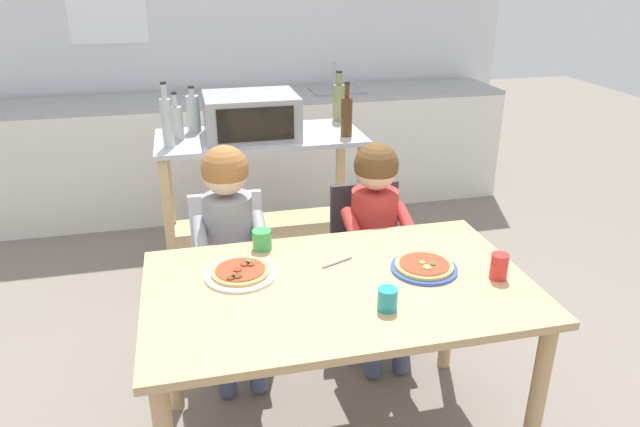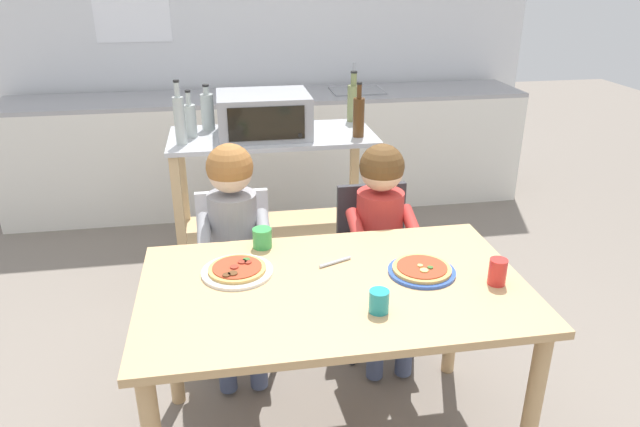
{
  "view_description": "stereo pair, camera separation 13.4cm",
  "coord_description": "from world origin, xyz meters",
  "px_view_note": "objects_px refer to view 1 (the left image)",
  "views": [
    {
      "loc": [
        -0.49,
        -1.77,
        1.81
      ],
      "look_at": [
        0.0,
        0.3,
        0.89
      ],
      "focal_mm": 32.75,
      "sensor_mm": 36.0,
      "label": 1
    },
    {
      "loc": [
        -0.36,
        -1.8,
        1.81
      ],
      "look_at": [
        0.0,
        0.3,
        0.89
      ],
      "focal_mm": 32.75,
      "sensor_mm": 36.0,
      "label": 2
    }
  ],
  "objects_px": {
    "bottle_brown_beer": "(167,121)",
    "pizza_plate_blue_rimmed": "(424,267)",
    "drinking_cup_red": "(499,266)",
    "kitchen_island_cart": "(262,185)",
    "child_in_red_shirt": "(378,225)",
    "child_in_grey_shirt": "(230,234)",
    "drinking_cup_teal": "(387,299)",
    "dining_table": "(339,307)",
    "toaster_oven": "(251,116)",
    "bottle_squat_spirits": "(193,113)",
    "bottle_slim_sauce": "(347,115)",
    "dining_chair_left": "(231,267)",
    "bottle_clear_vinegar": "(177,122)",
    "serving_spoon": "(337,262)",
    "pizza_plate_white": "(240,273)",
    "dining_chair_right": "(369,254)",
    "drinking_cup_green": "(262,240)",
    "bottle_dark_olive_oil": "(339,101)"
  },
  "relations": [
    {
      "from": "bottle_brown_beer",
      "to": "pizza_plate_blue_rimmed",
      "type": "height_order",
      "value": "bottle_brown_beer"
    },
    {
      "from": "drinking_cup_red",
      "to": "kitchen_island_cart",
      "type": "bearing_deg",
      "value": 113.62
    },
    {
      "from": "kitchen_island_cart",
      "to": "child_in_red_shirt",
      "type": "height_order",
      "value": "child_in_red_shirt"
    },
    {
      "from": "child_in_grey_shirt",
      "to": "child_in_red_shirt",
      "type": "relative_size",
      "value": 1.03
    },
    {
      "from": "drinking_cup_teal",
      "to": "drinking_cup_red",
      "type": "bearing_deg",
      "value": 12.72
    },
    {
      "from": "dining_table",
      "to": "child_in_grey_shirt",
      "type": "bearing_deg",
      "value": 119.91
    },
    {
      "from": "toaster_oven",
      "to": "drinking_cup_red",
      "type": "bearing_deg",
      "value": -64.75
    },
    {
      "from": "dining_table",
      "to": "drinking_cup_teal",
      "type": "distance_m",
      "value": 0.27
    },
    {
      "from": "bottle_squat_spirits",
      "to": "bottle_slim_sauce",
      "type": "xyz_separation_m",
      "value": [
        0.83,
        -0.29,
        0.01
      ]
    },
    {
      "from": "pizza_plate_blue_rimmed",
      "to": "dining_chair_left",
      "type": "bearing_deg",
      "value": 134.92
    },
    {
      "from": "bottle_clear_vinegar",
      "to": "serving_spoon",
      "type": "height_order",
      "value": "bottle_clear_vinegar"
    },
    {
      "from": "drinking_cup_teal",
      "to": "bottle_squat_spirits",
      "type": "bearing_deg",
      "value": 107.2
    },
    {
      "from": "child_in_grey_shirt",
      "to": "pizza_plate_white",
      "type": "relative_size",
      "value": 4.04
    },
    {
      "from": "serving_spoon",
      "to": "bottle_squat_spirits",
      "type": "bearing_deg",
      "value": 108.32
    },
    {
      "from": "dining_chair_right",
      "to": "drinking_cup_red",
      "type": "distance_m",
      "value": 0.87
    },
    {
      "from": "dining_chair_right",
      "to": "serving_spoon",
      "type": "relative_size",
      "value": 5.79
    },
    {
      "from": "bottle_slim_sauce",
      "to": "drinking_cup_green",
      "type": "height_order",
      "value": "bottle_slim_sauce"
    },
    {
      "from": "child_in_red_shirt",
      "to": "pizza_plate_white",
      "type": "height_order",
      "value": "child_in_red_shirt"
    },
    {
      "from": "bottle_clear_vinegar",
      "to": "drinking_cup_red",
      "type": "distance_m",
      "value": 1.91
    },
    {
      "from": "drinking_cup_green",
      "to": "bottle_squat_spirits",
      "type": "bearing_deg",
      "value": 99.56
    },
    {
      "from": "kitchen_island_cart",
      "to": "bottle_dark_olive_oil",
      "type": "xyz_separation_m",
      "value": [
        0.52,
        0.22,
        0.43
      ]
    },
    {
      "from": "bottle_slim_sauce",
      "to": "drinking_cup_teal",
      "type": "xyz_separation_m",
      "value": [
        -0.27,
        -1.49,
        -0.25
      ]
    },
    {
      "from": "pizza_plate_blue_rimmed",
      "to": "drinking_cup_teal",
      "type": "bearing_deg",
      "value": -135.04
    },
    {
      "from": "dining_chair_left",
      "to": "pizza_plate_white",
      "type": "distance_m",
      "value": 0.63
    },
    {
      "from": "bottle_squat_spirits",
      "to": "dining_table",
      "type": "distance_m",
      "value": 1.69
    },
    {
      "from": "bottle_slim_sauce",
      "to": "pizza_plate_blue_rimmed",
      "type": "distance_m",
      "value": 1.3
    },
    {
      "from": "bottle_dark_olive_oil",
      "to": "drinking_cup_green",
      "type": "relative_size",
      "value": 3.74
    },
    {
      "from": "bottle_squat_spirits",
      "to": "dining_table",
      "type": "bearing_deg",
      "value": -74.48
    },
    {
      "from": "bottle_squat_spirits",
      "to": "child_in_grey_shirt",
      "type": "relative_size",
      "value": 0.24
    },
    {
      "from": "pizza_plate_blue_rimmed",
      "to": "child_in_red_shirt",
      "type": "bearing_deg",
      "value": 90.0
    },
    {
      "from": "toaster_oven",
      "to": "dining_chair_left",
      "type": "bearing_deg",
      "value": -106.71
    },
    {
      "from": "bottle_slim_sauce",
      "to": "child_in_red_shirt",
      "type": "height_order",
      "value": "bottle_slim_sauce"
    },
    {
      "from": "bottle_dark_olive_oil",
      "to": "drinking_cup_red",
      "type": "distance_m",
      "value": 1.76
    },
    {
      "from": "child_in_red_shirt",
      "to": "pizza_plate_blue_rimmed",
      "type": "height_order",
      "value": "child_in_red_shirt"
    },
    {
      "from": "toaster_oven",
      "to": "dining_chair_right",
      "type": "height_order",
      "value": "toaster_oven"
    },
    {
      "from": "kitchen_island_cart",
      "to": "dining_table",
      "type": "distance_m",
      "value": 1.42
    },
    {
      "from": "bottle_squat_spirits",
      "to": "drinking_cup_green",
      "type": "xyz_separation_m",
      "value": [
        0.21,
        -1.24,
        -0.24
      ]
    },
    {
      "from": "bottle_squat_spirits",
      "to": "serving_spoon",
      "type": "height_order",
      "value": "bottle_squat_spirits"
    },
    {
      "from": "bottle_brown_beer",
      "to": "drinking_cup_red",
      "type": "xyz_separation_m",
      "value": [
        1.16,
        -1.4,
        -0.26
      ]
    },
    {
      "from": "toaster_oven",
      "to": "drinking_cup_teal",
      "type": "distance_m",
      "value": 1.64
    },
    {
      "from": "dining_chair_left",
      "to": "drinking_cup_green",
      "type": "distance_m",
      "value": 0.49
    },
    {
      "from": "dining_chair_left",
      "to": "dining_chair_right",
      "type": "height_order",
      "value": "same"
    },
    {
      "from": "dining_chair_right",
      "to": "pizza_plate_white",
      "type": "height_order",
      "value": "dining_chair_right"
    },
    {
      "from": "bottle_squat_spirits",
      "to": "pizza_plate_blue_rimmed",
      "type": "distance_m",
      "value": 1.76
    },
    {
      "from": "serving_spoon",
      "to": "bottle_brown_beer",
      "type": "bearing_deg",
      "value": 118.13
    },
    {
      "from": "dining_chair_right",
      "to": "drinking_cup_green",
      "type": "xyz_separation_m",
      "value": [
        -0.57,
        -0.34,
        0.3
      ]
    },
    {
      "from": "dining_chair_right",
      "to": "drinking_cup_red",
      "type": "bearing_deg",
      "value": -72.88
    },
    {
      "from": "child_in_grey_shirt",
      "to": "pizza_plate_blue_rimmed",
      "type": "distance_m",
      "value": 0.89
    },
    {
      "from": "bottle_dark_olive_oil",
      "to": "child_in_red_shirt",
      "type": "distance_m",
      "value": 1.13
    },
    {
      "from": "pizza_plate_white",
      "to": "dining_chair_right",
      "type": "bearing_deg",
      "value": 38.67
    }
  ]
}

